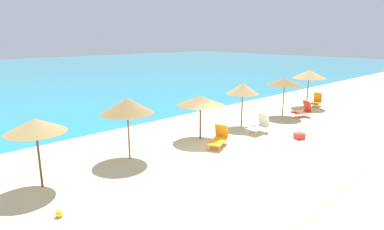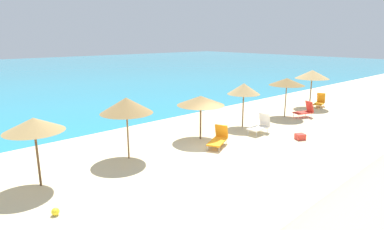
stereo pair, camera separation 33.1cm
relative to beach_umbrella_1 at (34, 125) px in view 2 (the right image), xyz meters
name	(u,v)px [view 2 (the right image)]	position (x,y,z in m)	size (l,w,h in m)	color
ground_plane	(223,150)	(7.97, -1.94, -2.37)	(160.00, 160.00, 0.00)	beige
sea_water	(3,74)	(7.97, 42.86, -2.36)	(160.00, 75.81, 0.01)	teal
beach_umbrella_1	(34,125)	(0.00, 0.00, 0.00)	(2.13, 2.13, 2.63)	brown
beach_umbrella_2	(126,105)	(3.93, 0.22, 0.12)	(2.35, 2.35, 2.85)	brown
beach_umbrella_3	(201,101)	(8.39, 0.13, -0.23)	(2.55, 2.55, 2.40)	brown
beach_umbrella_4	(244,89)	(12.04, 0.19, 0.01)	(1.99, 1.99, 2.72)	brown
beach_umbrella_5	(287,82)	(16.31, -0.10, 0.09)	(2.42, 2.42, 2.71)	brown
beach_umbrella_6	(312,74)	(20.50, 0.30, 0.25)	(2.57, 2.57, 2.95)	brown
lounge_chair_0	(320,102)	(21.25, -0.14, -1.95)	(1.49, 0.95, 1.07)	orange
lounge_chair_1	(305,111)	(17.20, -1.13, -1.90)	(1.46, 1.11, 1.11)	red
lounge_chair_2	(260,125)	(11.71, -1.40, -1.89)	(1.46, 0.73, 1.15)	white
lounge_chair_3	(219,138)	(8.25, -1.36, -1.96)	(1.74, 1.32, 1.03)	orange
beach_ball	(55,212)	(-0.34, -2.50, -2.25)	(0.25, 0.25, 0.25)	yellow
cooler_box	(300,137)	(12.36, -3.58, -2.21)	(0.48, 0.42, 0.32)	red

